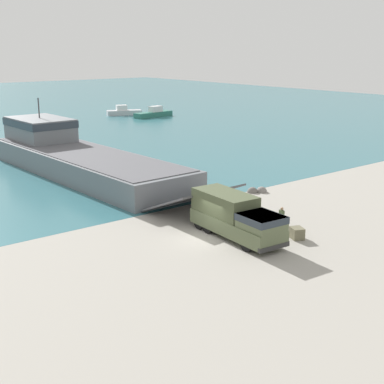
{
  "coord_description": "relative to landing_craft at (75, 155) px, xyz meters",
  "views": [
    {
      "loc": [
        -23.07,
        -27.92,
        13.25
      ],
      "look_at": [
        2.47,
        4.3,
        2.17
      ],
      "focal_mm": 50.0,
      "sensor_mm": 36.0,
      "label": 1
    }
  ],
  "objects": [
    {
      "name": "military_truck",
      "position": [
        -0.69,
        -26.81,
        -0.25
      ],
      "size": [
        3.19,
        8.32,
        3.08
      ],
      "rotation": [
        0.0,
        0.0,
        -1.64
      ],
      "color": "#566042",
      "rests_on": "ground_plane"
    },
    {
      "name": "cargo_crate",
      "position": [
        2.58,
        -29.76,
        -1.43
      ],
      "size": [
        1.16,
        1.24,
        0.83
      ],
      "primitive_type": "cube",
      "rotation": [
        0.0,
        0.0,
        -0.42
      ],
      "color": "#6B664C",
      "rests_on": "ground_plane"
    },
    {
      "name": "ground_plane",
      "position": [
        -2.78,
        -25.56,
        -1.84
      ],
      "size": [
        240.0,
        240.0,
        0.0
      ],
      "primitive_type": "plane",
      "color": "#9E998E"
    },
    {
      "name": "shoreline_rock_b",
      "position": [
        9.1,
        -18.64,
        -1.84
      ],
      "size": [
        1.02,
        1.02,
        1.02
      ],
      "primitive_type": "sphere",
      "color": "#66605B",
      "rests_on": "ground_plane"
    },
    {
      "name": "landing_craft",
      "position": [
        0.0,
        0.0,
        0.0
      ],
      "size": [
        9.0,
        36.34,
        7.54
      ],
      "rotation": [
        0.0,
        0.0,
        0.03
      ],
      "color": "slate",
      "rests_on": "ground_plane"
    },
    {
      "name": "shoreline_rock_a",
      "position": [
        9.9,
        -19.08,
        -1.84
      ],
      "size": [
        1.04,
        1.04,
        1.04
      ],
      "primitive_type": "sphere",
      "color": "gray",
      "rests_on": "ground_plane"
    },
    {
      "name": "soldier_on_ramp",
      "position": [
        3.08,
        -27.78,
        -0.79
      ],
      "size": [
        0.36,
        0.49,
        1.8
      ],
      "rotation": [
        0.0,
        0.0,
        2.83
      ],
      "color": "#475638",
      "rests_on": "ground_plane"
    },
    {
      "name": "moored_boat_a",
      "position": [
        34.5,
        34.95,
        -1.14
      ],
      "size": [
        8.57,
        3.13,
        2.11
      ],
      "rotation": [
        0.0,
        0.0,
        1.68
      ],
      "color": "#2D7060",
      "rests_on": "ground_plane"
    },
    {
      "name": "moored_boat_b",
      "position": [
        31.47,
        41.39,
        -1.16
      ],
      "size": [
        7.36,
        4.7,
        2.04
      ],
      "rotation": [
        0.0,
        0.0,
        4.34
      ],
      "color": "#B7BABF",
      "rests_on": "ground_plane"
    }
  ]
}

